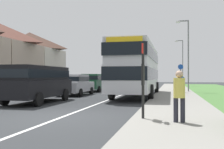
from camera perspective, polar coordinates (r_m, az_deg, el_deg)
ground_plane at (r=9.82m, az=-10.90°, el=-9.16°), size 120.00×120.00×0.00m
lane_marking_centre at (r=17.39m, az=-0.15°, el=-5.32°), size 0.14×60.00×0.01m
pavement_near_side at (r=14.95m, az=14.02°, el=-5.90°), size 3.20×68.00×0.12m
double_decker_bus at (r=19.49m, az=5.52°, el=1.51°), size 2.80×11.09×3.70m
parked_van_black at (r=15.32m, az=-15.94°, el=-1.35°), size 2.11×5.35×2.06m
parked_car_silver at (r=20.71m, az=-8.05°, el=-2.04°), size 1.94×4.28×1.64m
parked_car_dark_green at (r=25.73m, az=-4.11°, el=-1.63°), size 2.01×4.29×1.72m
parked_car_blue at (r=30.93m, az=-1.14°, el=-1.41°), size 1.96×4.15×1.74m
pedestrian_at_stop at (r=8.07m, az=14.51°, el=-4.09°), size 0.34×0.34×1.67m
pedestrian_walking_away at (r=22.70m, az=15.07°, el=-1.69°), size 0.34×0.34×1.67m
bus_stop_sign at (r=8.60m, az=6.80°, el=-0.11°), size 0.09×0.52×2.60m
cycle_route_sign at (r=22.92m, az=14.79°, el=-0.55°), size 0.44×0.08×2.52m
street_lamp_mid at (r=24.79m, az=16.10°, el=5.06°), size 1.14×0.20×6.62m
street_lamp_far at (r=39.36m, az=15.05°, el=3.15°), size 1.14×0.20×6.76m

